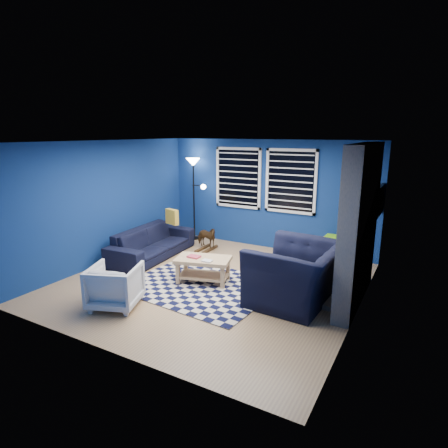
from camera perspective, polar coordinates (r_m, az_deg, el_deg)
name	(u,v)px	position (r m, az deg, el deg)	size (l,w,h in m)	color
floor	(212,283)	(6.87, -1.80, -8.93)	(5.00, 5.00, 0.00)	tan
ceiling	(211,142)	(6.33, -1.98, 12.42)	(5.00, 5.00, 0.00)	white
wall_back	(268,195)	(8.68, 6.67, 4.43)	(5.00, 5.00, 0.00)	navy
wall_left	(107,203)	(8.04, -17.36, 3.14)	(5.00, 5.00, 0.00)	navy
wall_right	(363,234)	(5.65, 20.40, -1.46)	(5.00, 5.00, 0.00)	navy
fireplace	(359,229)	(6.17, 19.82, -0.69)	(0.65, 2.00, 2.50)	gray
window_left	(238,178)	(8.91, 2.15, 7.03)	(1.17, 0.06, 1.42)	black
window_right	(291,181)	(8.40, 10.12, 6.41)	(1.17, 0.06, 1.42)	black
tv	(379,201)	(7.57, 22.54, 3.23)	(0.07, 1.00, 0.58)	black
rug	(201,286)	(6.73, -3.56, -9.34)	(2.50, 2.00, 0.02)	black
sofa	(152,243)	(8.27, -10.87, -2.82)	(0.86, 2.19, 0.64)	black
armchair_big	(296,274)	(6.09, 10.91, -7.44)	(1.27, 1.46, 0.95)	black
armchair_bent	(115,286)	(6.12, -16.26, -9.02)	(0.72, 0.74, 0.68)	gray
rocking_horse	(206,237)	(8.58, -2.74, -1.97)	(0.59, 0.27, 0.50)	#4B2B18
coffee_table	(203,265)	(6.78, -3.21, -6.21)	(1.08, 0.80, 0.48)	tan
cabinet	(333,250)	(8.21, 16.29, -3.80)	(0.60, 0.43, 0.56)	tan
floor_lamp	(194,173)	(9.27, -4.59, 7.70)	(0.55, 0.34, 2.04)	black
throw_pillow	(172,217)	(8.45, -7.93, 1.10)	(0.36, 0.11, 0.34)	gold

